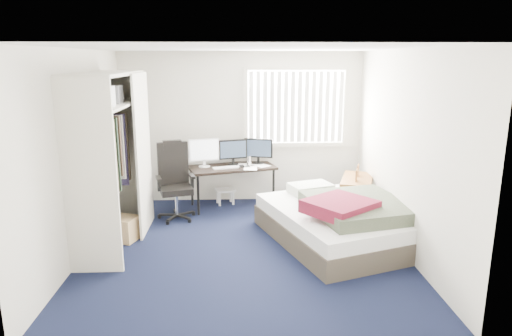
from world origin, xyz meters
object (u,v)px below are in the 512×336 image
at_px(desk, 232,164).
at_px(nightstand, 357,182).
at_px(office_chair, 175,189).
at_px(bed, 340,220).

bearing_deg(desk, nightstand, -16.93).
height_order(office_chair, bed, office_chair).
bearing_deg(bed, office_chair, 155.59).
bearing_deg(office_chair, desk, 31.30).
relative_size(office_chair, nightstand, 1.21).
distance_m(desk, bed, 2.17).
distance_m(desk, office_chair, 1.04).
relative_size(desk, nightstand, 1.53).
height_order(desk, nightstand, desk).
relative_size(office_chair, bed, 0.47).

